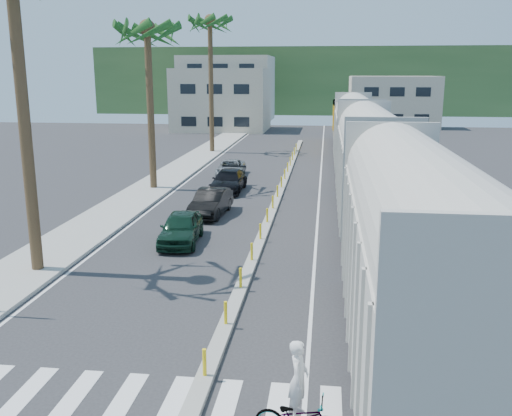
# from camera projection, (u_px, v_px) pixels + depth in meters

# --- Properties ---
(ground) EXTENTS (140.00, 140.00, 0.00)m
(ground) POSITION_uv_depth(u_px,v_px,m) (213.00, 361.00, 15.09)
(ground) COLOR #28282B
(ground) RESTS_ON ground
(sidewalk) EXTENTS (3.00, 90.00, 0.15)m
(sidewalk) POSITION_uv_depth(u_px,v_px,m) (164.00, 180.00, 40.23)
(sidewalk) COLOR gray
(sidewalk) RESTS_ON ground
(rails) EXTENTS (1.56, 100.00, 0.06)m
(rails) POSITION_uv_depth(u_px,v_px,m) (355.00, 177.00, 41.53)
(rails) COLOR black
(rails) RESTS_ON ground
(median) EXTENTS (0.45, 60.00, 0.85)m
(median) POSITION_uv_depth(u_px,v_px,m) (277.00, 198.00, 34.35)
(median) COLOR gray
(median) RESTS_ON ground
(crosswalk) EXTENTS (14.00, 2.20, 0.01)m
(crosswalk) POSITION_uv_depth(u_px,v_px,m) (196.00, 403.00, 13.16)
(crosswalk) COLOR silver
(crosswalk) RESTS_ON ground
(lane_markings) EXTENTS (9.42, 90.00, 0.01)m
(lane_markings) POSITION_uv_depth(u_px,v_px,m) (253.00, 183.00, 39.49)
(lane_markings) COLOR silver
(lane_markings) RESTS_ON ground
(freight_train) EXTENTS (3.00, 60.94, 5.85)m
(freight_train) POSITION_uv_depth(u_px,v_px,m) (363.00, 152.00, 33.40)
(freight_train) COLOR #B5B1A6
(freight_train) RESTS_ON ground
(palm_trees) EXTENTS (3.50, 37.20, 13.75)m
(palm_trees) POSITION_uv_depth(u_px,v_px,m) (153.00, 17.00, 35.48)
(palm_trees) COLOR brown
(palm_trees) RESTS_ON ground
(buildings) EXTENTS (38.00, 27.00, 10.00)m
(buildings) POSITION_uv_depth(u_px,v_px,m) (264.00, 94.00, 84.04)
(buildings) COLOR #B4A88F
(buildings) RESTS_ON ground
(hillside) EXTENTS (80.00, 20.00, 12.00)m
(hillside) POSITION_uv_depth(u_px,v_px,m) (313.00, 81.00, 110.27)
(hillside) COLOR #385628
(hillside) RESTS_ON ground
(car_lead) EXTENTS (2.28, 4.37, 1.40)m
(car_lead) POSITION_uv_depth(u_px,v_px,m) (181.00, 228.00, 25.41)
(car_lead) COLOR black
(car_lead) RESTS_ON ground
(car_second) EXTENTS (2.08, 4.44, 1.39)m
(car_second) POSITION_uv_depth(u_px,v_px,m) (211.00, 202.00, 30.42)
(car_second) COLOR black
(car_second) RESTS_ON ground
(car_third) EXTENTS (2.06, 4.79, 1.37)m
(car_third) POSITION_uv_depth(u_px,v_px,m) (228.00, 181.00, 36.51)
(car_third) COLOR black
(car_third) RESTS_ON ground
(car_rear) EXTENTS (2.42, 4.42, 1.17)m
(car_rear) POSITION_uv_depth(u_px,v_px,m) (231.00, 168.00, 42.10)
(car_rear) COLOR #9B9EA0
(car_rear) RESTS_ON ground
(cyclist) EXTENTS (0.94, 1.93, 2.21)m
(cyclist) POSITION_uv_depth(u_px,v_px,m) (298.00, 408.00, 11.73)
(cyclist) COLOR #9EA0A5
(cyclist) RESTS_ON ground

